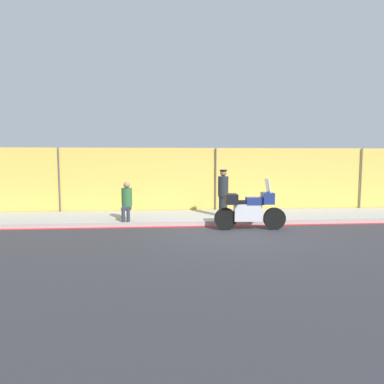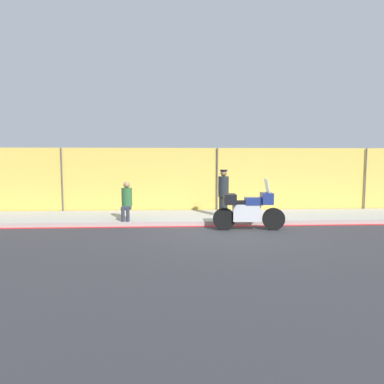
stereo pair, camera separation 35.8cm
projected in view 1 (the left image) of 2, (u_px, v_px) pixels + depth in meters
ground_plane at (234, 232)px, 9.85m from camera, size 120.00×120.00×0.00m
sidewalk at (221, 217)px, 12.14m from camera, size 43.86×2.50×0.14m
curb_paint_stripe at (228, 226)px, 10.81m from camera, size 43.86×0.18×0.01m
storefront_fence at (215, 181)px, 13.35m from camera, size 41.67×0.17×2.54m
motorcycle at (249, 209)px, 10.19m from camera, size 2.14×0.56×1.54m
officer_standing at (223, 193)px, 11.71m from camera, size 0.36×0.36×1.61m
person_seated_on_curb at (127, 199)px, 10.99m from camera, size 0.34×0.63×1.25m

